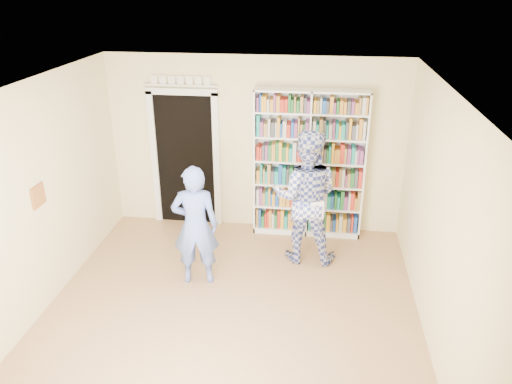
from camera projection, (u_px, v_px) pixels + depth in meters
floor at (228, 321)px, 5.87m from camera, size 5.00×5.00×0.00m
ceiling at (222, 93)px, 4.79m from camera, size 5.00×5.00×0.00m
wall_back at (255, 145)px, 7.60m from camera, size 4.50×0.00×4.50m
wall_left at (28, 207)px, 5.59m from camera, size 0.00×5.00×5.00m
wall_right at (443, 231)px, 5.07m from camera, size 0.00×5.00×5.00m
bookshelf at (309, 164)px, 7.44m from camera, size 1.64×0.31×2.26m
doorway at (185, 153)px, 7.77m from camera, size 1.10×0.08×2.43m
wall_art at (38, 196)px, 5.75m from camera, size 0.03×0.25×0.25m
man_blue at (195, 226)px, 6.33m from camera, size 0.65×0.48×1.63m
man_plaid at (305, 197)px, 6.81m from camera, size 0.96×0.77×1.90m
paper_sheet at (317, 211)px, 6.57m from camera, size 0.18×0.06×0.26m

